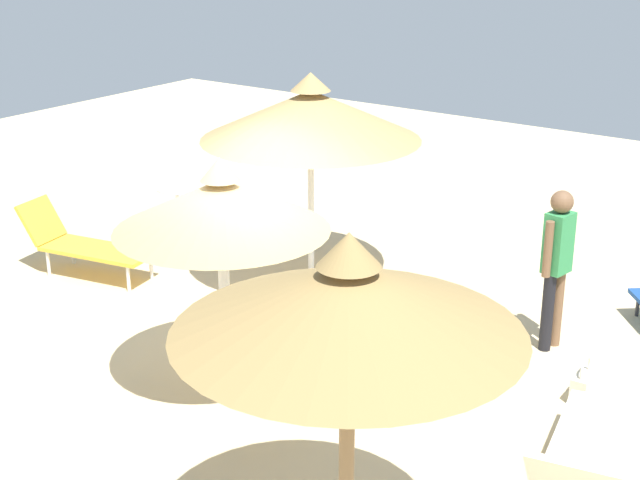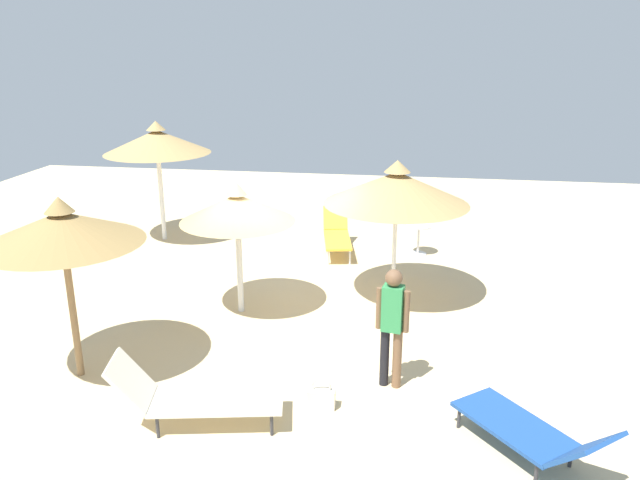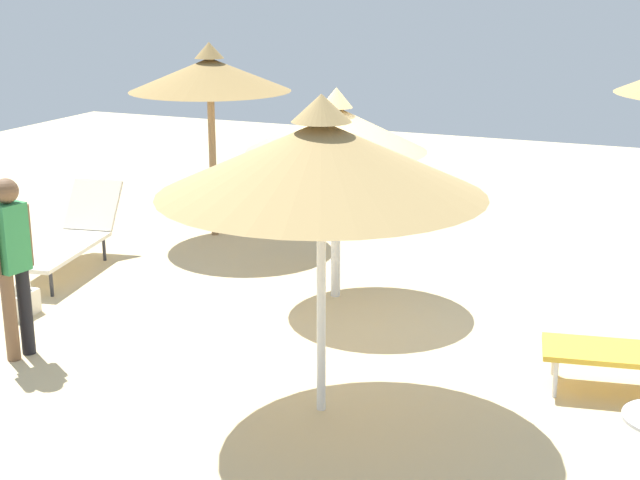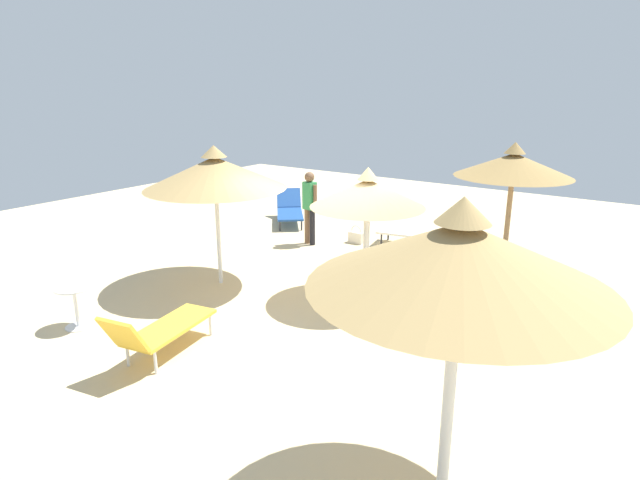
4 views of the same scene
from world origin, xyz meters
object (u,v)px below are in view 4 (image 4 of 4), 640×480
lounge_chair_back (290,209)px  person_standing_far_right (310,203)px  parasol_umbrella_center (368,193)px  side_table_round (75,300)px  parasol_umbrella_far_left (460,256)px  lounge_chair_near_left (427,231)px  parasol_umbrella_front (215,173)px  parasol_umbrella_near_right (513,165)px  lounge_chair_edge (159,329)px  handbag (356,237)px

lounge_chair_back → person_standing_far_right: size_ratio=1.10×
parasol_umbrella_center → person_standing_far_right: size_ratio=1.36×
side_table_round → parasol_umbrella_center: bearing=-130.7°
parasol_umbrella_center → side_table_round: parasol_umbrella_center is taller
parasol_umbrella_far_left → lounge_chair_near_left: 8.36m
parasol_umbrella_front → side_table_round: (0.47, 2.73, -1.71)m
parasol_umbrella_near_right → parasol_umbrella_far_left: bearing=101.6°
parasol_umbrella_near_right → person_standing_far_right: 4.73m
parasol_umbrella_far_left → person_standing_far_right: parasol_umbrella_far_left is taller
lounge_chair_near_left → lounge_chair_edge: bearing=82.3°
parasol_umbrella_far_left → lounge_chair_near_left: parasol_umbrella_far_left is taller
lounge_chair_edge → side_table_round: lounge_chair_edge is taller
lounge_chair_edge → side_table_round: size_ratio=2.72×
parasol_umbrella_near_right → parasol_umbrella_center: bearing=55.9°
person_standing_far_right → handbag: 1.43m
parasol_umbrella_far_left → handbag: bearing=-53.6°
lounge_chair_back → handbag: size_ratio=4.30×
person_standing_far_right → parasol_umbrella_front: bearing=91.8°
parasol_umbrella_near_right → lounge_chair_back: 6.62m
parasol_umbrella_far_left → lounge_chair_near_left: (3.41, -7.36, -2.01)m
parasol_umbrella_near_right → lounge_chair_near_left: 2.94m
parasol_umbrella_center → lounge_chair_near_left: size_ratio=1.07×
parasol_umbrella_far_left → side_table_round: bearing=-1.6°
parasol_umbrella_far_left → side_table_round: (6.24, -0.18, -1.96)m
parasol_umbrella_center → handbag: parasol_umbrella_center is taller
lounge_chair_near_left → handbag: bearing=21.3°
lounge_chair_back → lounge_chair_edge: lounge_chair_edge is taller
parasol_umbrella_far_left → lounge_chair_back: (7.59, -7.44, -2.05)m
parasol_umbrella_front → handbag: (-0.79, -3.84, -2.03)m
parasol_umbrella_front → lounge_chair_back: 5.21m
person_standing_far_right → handbag: size_ratio=3.93×
lounge_chair_near_left → parasol_umbrella_near_right: bearing=155.9°
lounge_chair_back → side_table_round: bearing=100.5°
parasol_umbrella_near_right → lounge_chair_back: bearing=-9.2°
parasol_umbrella_front → lounge_chair_near_left: size_ratio=1.20×
parasol_umbrella_center → lounge_chair_near_left: bearing=-84.3°
lounge_chair_near_left → lounge_chair_edge: 7.12m
lounge_chair_near_left → parasol_umbrella_center: bearing=95.7°
person_standing_far_right → lounge_chair_edge: bearing=104.7°
parasol_umbrella_front → person_standing_far_right: 3.34m
parasol_umbrella_near_right → handbag: parasol_umbrella_near_right is taller
parasol_umbrella_front → parasol_umbrella_far_left: 6.47m
parasol_umbrella_near_right → lounge_chair_near_left: size_ratio=1.21×
parasol_umbrella_front → parasol_umbrella_center: size_ratio=1.12×
parasol_umbrella_front → side_table_round: bearing=80.3°
parasol_umbrella_front → parasol_umbrella_center: 2.89m
parasol_umbrella_near_right → lounge_chair_edge: size_ratio=1.44×
parasol_umbrella_far_left → handbag: parasol_umbrella_far_left is taller
parasol_umbrella_center → parasol_umbrella_front: bearing=19.5°
parasol_umbrella_front → parasol_umbrella_near_right: bearing=-141.6°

